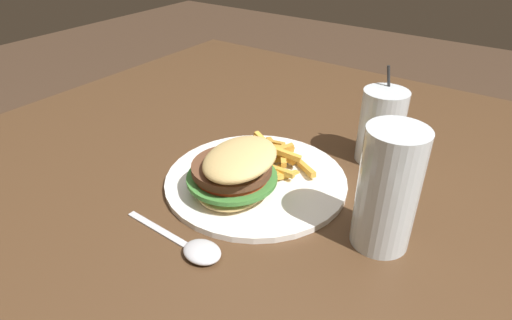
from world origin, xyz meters
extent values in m
cube|color=#4C331E|center=(0.00, 0.00, 0.74)|extent=(1.33, 1.43, 0.03)
cylinder|color=#392616|center=(-0.59, -0.64, 0.36)|extent=(0.08, 0.08, 0.72)
cylinder|color=white|center=(-0.05, -0.11, 0.76)|extent=(0.29, 0.29, 0.01)
ellipsoid|color=#DBB770|center=(0.00, -0.12, 0.78)|extent=(0.16, 0.15, 0.02)
cylinder|color=#428438|center=(0.00, -0.12, 0.79)|extent=(0.18, 0.18, 0.01)
cylinder|color=red|center=(0.00, -0.12, 0.80)|extent=(0.14, 0.14, 0.01)
cylinder|color=brown|center=(0.00, -0.12, 0.81)|extent=(0.16, 0.16, 0.01)
ellipsoid|color=#DBB770|center=(0.00, -0.10, 0.83)|extent=(0.16, 0.15, 0.05)
cube|color=gold|center=(-0.10, -0.10, 0.80)|extent=(0.03, 0.08, 0.02)
cube|color=gold|center=(-0.15, -0.14, 0.77)|extent=(0.05, 0.05, 0.02)
cube|color=gold|center=(-0.13, -0.14, 0.78)|extent=(0.03, 0.06, 0.03)
cube|color=gold|center=(-0.08, -0.08, 0.77)|extent=(0.06, 0.03, 0.02)
cube|color=gold|center=(-0.11, -0.05, 0.77)|extent=(0.04, 0.06, 0.02)
cube|color=gold|center=(-0.14, -0.14, 0.78)|extent=(0.03, 0.07, 0.03)
cube|color=gold|center=(-0.08, -0.14, 0.77)|extent=(0.08, 0.05, 0.03)
cube|color=gold|center=(-0.11, -0.11, 0.78)|extent=(0.05, 0.06, 0.02)
cube|color=gold|center=(-0.14, -0.16, 0.77)|extent=(0.05, 0.05, 0.03)
cube|color=gold|center=(-0.11, -0.11, 0.79)|extent=(0.02, 0.08, 0.04)
cube|color=gold|center=(-0.08, -0.09, 0.78)|extent=(0.01, 0.06, 0.01)
cube|color=gold|center=(-0.08, -0.07, 0.77)|extent=(0.07, 0.03, 0.03)
cube|color=gold|center=(-0.12, -0.10, 0.78)|extent=(0.07, 0.05, 0.01)
cube|color=gold|center=(-0.12, -0.14, 0.78)|extent=(0.03, 0.08, 0.02)
cube|color=gold|center=(-0.10, -0.11, 0.79)|extent=(0.08, 0.04, 0.03)
cube|color=gold|center=(-0.13, -0.11, 0.78)|extent=(0.02, 0.07, 0.03)
cube|color=gold|center=(-0.10, -0.11, 0.79)|extent=(0.06, 0.05, 0.02)
cube|color=gold|center=(-0.06, -0.12, 0.77)|extent=(0.07, 0.02, 0.01)
cylinder|color=silver|center=(-0.03, 0.11, 0.84)|extent=(0.08, 0.08, 0.17)
cylinder|color=#C67F23|center=(-0.03, 0.11, 0.83)|extent=(0.07, 0.07, 0.16)
cylinder|color=silver|center=(-0.24, 0.02, 0.82)|extent=(0.08, 0.08, 0.13)
cylinder|color=orange|center=(-0.24, 0.02, 0.80)|extent=(0.07, 0.07, 0.10)
cylinder|color=black|center=(-0.26, 0.02, 0.84)|extent=(0.01, 0.04, 0.16)
ellipsoid|color=silver|center=(0.13, -0.07, 0.76)|extent=(0.04, 0.06, 0.02)
cube|color=silver|center=(0.12, -0.15, 0.76)|extent=(0.01, 0.12, 0.00)
camera|label=1|loc=(0.42, 0.22, 1.15)|focal=30.00mm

